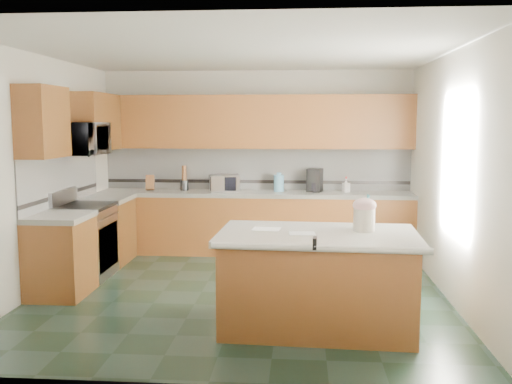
# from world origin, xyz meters

# --- Properties ---
(floor) EXTENTS (4.60, 4.60, 0.00)m
(floor) POSITION_xyz_m (0.00, 0.00, 0.00)
(floor) COLOR black
(floor) RESTS_ON ground
(ceiling) EXTENTS (4.60, 4.60, 0.00)m
(ceiling) POSITION_xyz_m (0.00, 0.00, 2.70)
(ceiling) COLOR white
(ceiling) RESTS_ON ground
(wall_back) EXTENTS (4.60, 0.04, 2.70)m
(wall_back) POSITION_xyz_m (0.00, 2.32, 1.35)
(wall_back) COLOR white
(wall_back) RESTS_ON ground
(wall_front) EXTENTS (4.60, 0.04, 2.70)m
(wall_front) POSITION_xyz_m (0.00, -2.32, 1.35)
(wall_front) COLOR white
(wall_front) RESTS_ON ground
(wall_left) EXTENTS (0.04, 4.60, 2.70)m
(wall_left) POSITION_xyz_m (-2.32, 0.00, 1.35)
(wall_left) COLOR white
(wall_left) RESTS_ON ground
(wall_right) EXTENTS (0.04, 4.60, 2.70)m
(wall_right) POSITION_xyz_m (2.32, 0.00, 1.35)
(wall_right) COLOR white
(wall_right) RESTS_ON ground
(back_base_cab) EXTENTS (4.60, 0.60, 0.86)m
(back_base_cab) POSITION_xyz_m (0.00, 2.00, 0.43)
(back_base_cab) COLOR #3A220D
(back_base_cab) RESTS_ON ground
(back_countertop) EXTENTS (4.60, 0.64, 0.06)m
(back_countertop) POSITION_xyz_m (0.00, 2.00, 0.89)
(back_countertop) COLOR white
(back_countertop) RESTS_ON back_base_cab
(back_upper_cab) EXTENTS (4.60, 0.33, 0.78)m
(back_upper_cab) POSITION_xyz_m (0.00, 2.13, 1.94)
(back_upper_cab) COLOR #3A220D
(back_upper_cab) RESTS_ON wall_back
(back_backsplash) EXTENTS (4.60, 0.02, 0.63)m
(back_backsplash) POSITION_xyz_m (0.00, 2.29, 1.24)
(back_backsplash) COLOR silver
(back_backsplash) RESTS_ON back_countertop
(back_accent_band) EXTENTS (4.60, 0.01, 0.05)m
(back_accent_band) POSITION_xyz_m (0.00, 2.28, 1.04)
(back_accent_band) COLOR black
(back_accent_band) RESTS_ON back_countertop
(left_base_cab_rear) EXTENTS (0.60, 0.82, 0.86)m
(left_base_cab_rear) POSITION_xyz_m (-2.00, 1.29, 0.43)
(left_base_cab_rear) COLOR #3A220D
(left_base_cab_rear) RESTS_ON ground
(left_counter_rear) EXTENTS (0.64, 0.82, 0.06)m
(left_counter_rear) POSITION_xyz_m (-2.00, 1.29, 0.89)
(left_counter_rear) COLOR white
(left_counter_rear) RESTS_ON left_base_cab_rear
(left_base_cab_front) EXTENTS (0.60, 0.72, 0.86)m
(left_base_cab_front) POSITION_xyz_m (-2.00, -0.24, 0.43)
(left_base_cab_front) COLOR #3A220D
(left_base_cab_front) RESTS_ON ground
(left_counter_front) EXTENTS (0.64, 0.72, 0.06)m
(left_counter_front) POSITION_xyz_m (-2.00, -0.24, 0.89)
(left_counter_front) COLOR white
(left_counter_front) RESTS_ON left_base_cab_front
(left_backsplash) EXTENTS (0.02, 2.30, 0.63)m
(left_backsplash) POSITION_xyz_m (-2.29, 0.55, 1.24)
(left_backsplash) COLOR silver
(left_backsplash) RESTS_ON wall_left
(left_accent_band) EXTENTS (0.01, 2.30, 0.05)m
(left_accent_band) POSITION_xyz_m (-2.28, 0.55, 1.04)
(left_accent_band) COLOR black
(left_accent_band) RESTS_ON wall_left
(left_upper_cab_rear) EXTENTS (0.33, 1.09, 0.78)m
(left_upper_cab_rear) POSITION_xyz_m (-2.13, 1.42, 1.94)
(left_upper_cab_rear) COLOR #3A220D
(left_upper_cab_rear) RESTS_ON wall_left
(left_upper_cab_front) EXTENTS (0.33, 0.72, 0.78)m
(left_upper_cab_front) POSITION_xyz_m (-2.13, -0.24, 1.94)
(left_upper_cab_front) COLOR #3A220D
(left_upper_cab_front) RESTS_ON wall_left
(range_body) EXTENTS (0.60, 0.76, 0.88)m
(range_body) POSITION_xyz_m (-2.00, 0.50, 0.44)
(range_body) COLOR #B7B7BC
(range_body) RESTS_ON ground
(range_oven_door) EXTENTS (0.02, 0.68, 0.55)m
(range_oven_door) POSITION_xyz_m (-1.71, 0.50, 0.40)
(range_oven_door) COLOR black
(range_oven_door) RESTS_ON range_body
(range_cooktop) EXTENTS (0.62, 0.78, 0.04)m
(range_cooktop) POSITION_xyz_m (-2.00, 0.50, 0.90)
(range_cooktop) COLOR black
(range_cooktop) RESTS_ON range_body
(range_handle) EXTENTS (0.02, 0.66, 0.02)m
(range_handle) POSITION_xyz_m (-1.68, 0.50, 0.78)
(range_handle) COLOR #B7B7BC
(range_handle) RESTS_ON range_body
(range_backguard) EXTENTS (0.06, 0.76, 0.18)m
(range_backguard) POSITION_xyz_m (-2.26, 0.50, 1.02)
(range_backguard) COLOR #B7B7BC
(range_backguard) RESTS_ON range_body
(microwave) EXTENTS (0.50, 0.73, 0.41)m
(microwave) POSITION_xyz_m (-2.00, 0.50, 1.73)
(microwave) COLOR #B7B7BC
(microwave) RESTS_ON wall_left
(island_base) EXTENTS (1.79, 1.08, 0.86)m
(island_base) POSITION_xyz_m (0.84, -1.04, 0.43)
(island_base) COLOR #3A220D
(island_base) RESTS_ON ground
(island_top) EXTENTS (1.89, 1.18, 0.06)m
(island_top) POSITION_xyz_m (0.84, -1.04, 0.89)
(island_top) COLOR white
(island_top) RESTS_ON island_base
(island_bullnose) EXTENTS (1.85, 0.15, 0.06)m
(island_bullnose) POSITION_xyz_m (0.84, -1.59, 0.89)
(island_bullnose) COLOR white
(island_bullnose) RESTS_ON island_base
(treat_jar) EXTENTS (0.21, 0.21, 0.21)m
(treat_jar) POSITION_xyz_m (1.27, -0.94, 1.03)
(treat_jar) COLOR beige
(treat_jar) RESTS_ON island_top
(treat_jar_lid) EXTENTS (0.22, 0.22, 0.14)m
(treat_jar_lid) POSITION_xyz_m (1.27, -0.94, 1.16)
(treat_jar_lid) COLOR beige
(treat_jar_lid) RESTS_ON treat_jar
(treat_jar_knob) EXTENTS (0.07, 0.02, 0.02)m
(treat_jar_knob) POSITION_xyz_m (1.27, -0.94, 1.21)
(treat_jar_knob) COLOR tan
(treat_jar_knob) RESTS_ON treat_jar_lid
(treat_jar_knob_end_l) EXTENTS (0.04, 0.04, 0.04)m
(treat_jar_knob_end_l) POSITION_xyz_m (1.24, -0.94, 1.21)
(treat_jar_knob_end_l) COLOR tan
(treat_jar_knob_end_l) RESTS_ON treat_jar_lid
(treat_jar_knob_end_r) EXTENTS (0.04, 0.04, 0.04)m
(treat_jar_knob_end_r) POSITION_xyz_m (1.31, -0.94, 1.21)
(treat_jar_knob_end_r) COLOR tan
(treat_jar_knob_end_r) RESTS_ON treat_jar_lid
(soap_bottle_island) EXTENTS (0.13, 0.13, 0.32)m
(soap_bottle_island) POSITION_xyz_m (1.32, -0.78, 1.08)
(soap_bottle_island) COLOR teal
(soap_bottle_island) RESTS_ON island_top
(paper_sheet_a) EXTENTS (0.25, 0.19, 0.00)m
(paper_sheet_a) POSITION_xyz_m (0.69, -1.11, 0.92)
(paper_sheet_a) COLOR white
(paper_sheet_a) RESTS_ON island_top
(paper_sheet_b) EXTENTS (0.28, 0.22, 0.00)m
(paper_sheet_b) POSITION_xyz_m (0.35, -0.92, 0.92)
(paper_sheet_b) COLOR white
(paper_sheet_b) RESTS_ON island_top
(clamp_body) EXTENTS (0.04, 0.11, 0.10)m
(clamp_body) POSITION_xyz_m (0.80, -1.57, 0.93)
(clamp_body) COLOR black
(clamp_body) RESTS_ON island_top
(clamp_handle) EXTENTS (0.02, 0.08, 0.02)m
(clamp_handle) POSITION_xyz_m (0.80, -1.63, 0.91)
(clamp_handle) COLOR black
(clamp_handle) RESTS_ON island_top
(knife_block) EXTENTS (0.15, 0.18, 0.25)m
(knife_block) POSITION_xyz_m (-1.58, 2.05, 1.03)
(knife_block) COLOR #472814
(knife_block) RESTS_ON back_countertop
(utensil_crock) EXTENTS (0.12, 0.12, 0.15)m
(utensil_crock) POSITION_xyz_m (-1.06, 2.08, 1.00)
(utensil_crock) COLOR black
(utensil_crock) RESTS_ON back_countertop
(utensil_bundle) EXTENTS (0.07, 0.07, 0.22)m
(utensil_bundle) POSITION_xyz_m (-1.06, 2.08, 1.18)
(utensil_bundle) COLOR #472814
(utensil_bundle) RESTS_ON utensil_crock
(toaster_oven) EXTENTS (0.47, 0.38, 0.24)m
(toaster_oven) POSITION_xyz_m (-0.45, 2.05, 1.04)
(toaster_oven) COLOR #B7B7BC
(toaster_oven) RESTS_ON back_countertop
(toaster_oven_door) EXTENTS (0.38, 0.01, 0.20)m
(toaster_oven_door) POSITION_xyz_m (-0.45, 1.92, 1.04)
(toaster_oven_door) COLOR black
(toaster_oven_door) RESTS_ON toaster_oven
(paper_towel) EXTENTS (0.10, 0.10, 0.23)m
(paper_towel) POSITION_xyz_m (0.37, 2.10, 1.04)
(paper_towel) COLOR white
(paper_towel) RESTS_ON back_countertop
(paper_towel_base) EXTENTS (0.15, 0.15, 0.01)m
(paper_towel_base) POSITION_xyz_m (0.37, 2.10, 0.93)
(paper_towel_base) COLOR #B7B7BC
(paper_towel_base) RESTS_ON back_countertop
(water_jug) EXTENTS (0.15, 0.15, 0.25)m
(water_jug) POSITION_xyz_m (0.35, 2.06, 1.04)
(water_jug) COLOR #5FA1C5
(water_jug) RESTS_ON back_countertop
(water_jug_neck) EXTENTS (0.07, 0.07, 0.04)m
(water_jug_neck) POSITION_xyz_m (0.35, 2.06, 1.18)
(water_jug_neck) COLOR #5FA1C5
(water_jug_neck) RESTS_ON water_jug
(coffee_maker) EXTENTS (0.25, 0.27, 0.34)m
(coffee_maker) POSITION_xyz_m (0.88, 2.08, 1.09)
(coffee_maker) COLOR black
(coffee_maker) RESTS_ON back_countertop
(coffee_carafe) EXTENTS (0.14, 0.14, 0.14)m
(coffee_carafe) POSITION_xyz_m (0.88, 2.03, 0.99)
(coffee_carafe) COLOR black
(coffee_carafe) RESTS_ON back_countertop
(soap_bottle_back) EXTENTS (0.12, 0.12, 0.20)m
(soap_bottle_back) POSITION_xyz_m (1.33, 2.05, 1.02)
(soap_bottle_back) COLOR white
(soap_bottle_back) RESTS_ON back_countertop
(soap_back_cap) EXTENTS (0.02, 0.02, 0.03)m
(soap_back_cap) POSITION_xyz_m (1.33, 2.05, 1.13)
(soap_back_cap) COLOR red
(soap_back_cap) RESTS_ON soap_bottle_back
(window_light_proxy) EXTENTS (0.02, 1.40, 1.10)m
(window_light_proxy) POSITION_xyz_m (2.29, -0.20, 1.50)
(window_light_proxy) COLOR white
(window_light_proxy) RESTS_ON wall_right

